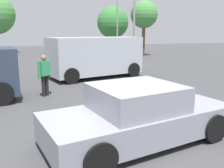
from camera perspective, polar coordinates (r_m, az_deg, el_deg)
name	(u,v)px	position (r m, az deg, el deg)	size (l,w,h in m)	color
ground_plane	(121,140)	(5.74, 2.14, -12.78)	(80.00, 80.00, 0.00)	#424244
sedan_foreground	(139,116)	(5.50, 6.22, -7.32)	(4.49, 2.56, 1.29)	gray
van_white	(95,56)	(13.22, -3.90, 6.55)	(5.18, 3.22, 2.12)	#B2B7C1
pedestrian	(44,72)	(9.57, -15.42, 2.71)	(0.46, 0.44, 1.57)	black
light_post_mid	(117,4)	(23.55, 1.27, 18.11)	(0.44, 0.44, 7.37)	gray
tree_back_center	(144,15)	(25.50, 7.44, 15.62)	(2.70, 2.70, 5.43)	brown
tree_back_right	(113,23)	(30.75, 0.19, 14.05)	(3.81, 3.81, 5.41)	brown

